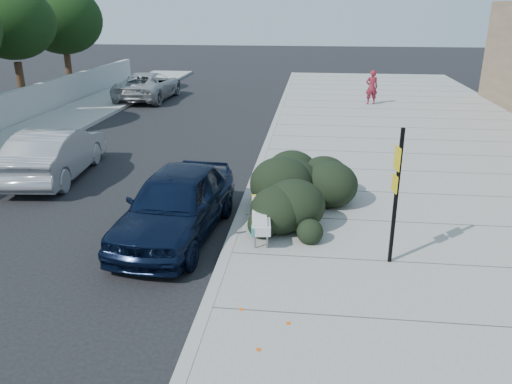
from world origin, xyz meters
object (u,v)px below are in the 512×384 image
Objects in this scene: bench at (261,215)px; pedestrian at (372,87)px; bike_rack at (294,178)px; wagon_silver at (56,153)px; sign_post at (396,189)px; suv_silver at (149,86)px; sedan_navy at (176,203)px.

bench is 16.74m from pedestrian.
bike_rack reaches higher than bench.
bike_rack is 7.33m from wagon_silver.
sign_post is (2.66, -1.00, 1.07)m from bench.
suv_silver reaches higher than bike_rack.
bike_rack is 0.18× the size of sedan_navy.
bike_rack is at bearing 49.48° from sedan_navy.
sedan_navy is 0.84× the size of suv_silver.
wagon_silver is (-7.23, 1.17, 0.11)m from bike_rack.
wagon_silver is (-9.26, 4.65, -0.92)m from sign_post.
pedestrian is (3.34, 13.78, 0.37)m from bike_rack.
pedestrian reaches higher than sedan_navy.
sign_post reaches higher than pedestrian.
bike_rack is 14.19m from pedestrian.
bench is 0.43× the size of sedan_navy.
sedan_navy is 0.99× the size of wagon_silver.
bench is at bearing 4.98° from sedan_navy.
pedestrian reaches higher than bench.
bench is 0.42× the size of wagon_silver.
sedan_navy is 5.95m from wagon_silver.
suv_silver is at bearing 111.98° from sign_post.
suv_silver reaches higher than bench.
sedan_navy is at bearing 136.73° from wagon_silver.
sedan_navy reaches higher than bench.
sedan_navy is at bearing 111.41° from suv_silver.
bench is 1.12× the size of pedestrian.
sign_post is 4.75m from sedan_navy.
bench is at bearing 116.80° from suv_silver.
wagon_silver is at bearing 144.01° from bench.
bench is at bearing 145.52° from wagon_silver.
sign_post is 21.09m from suv_silver.
suv_silver is (-6.21, 17.11, -0.02)m from sedan_navy.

